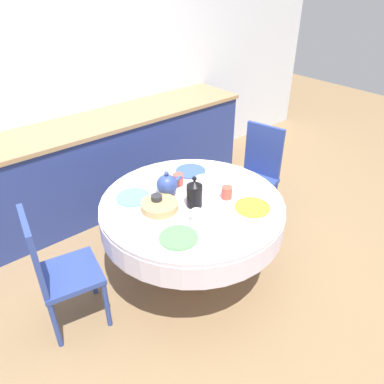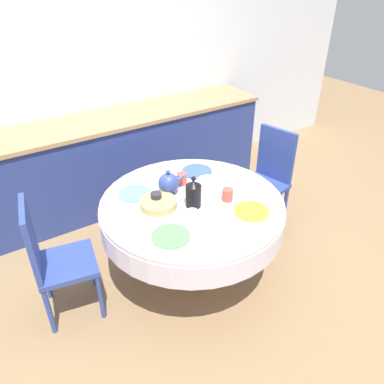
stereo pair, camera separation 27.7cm
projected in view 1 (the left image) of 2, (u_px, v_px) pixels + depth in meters
name	position (u px, v px, depth m)	size (l,w,h in m)	color
ground_plane	(192.00, 272.00, 3.20)	(12.00, 12.00, 0.00)	#8E704C
wall_back	(77.00, 77.00, 3.65)	(7.00, 0.05, 2.60)	silver
kitchen_counter	(104.00, 164.00, 3.87)	(3.24, 0.64, 0.95)	navy
dining_table	(192.00, 214.00, 2.88)	(1.40, 1.40, 0.73)	olive
chair_left	(257.00, 171.00, 3.63)	(0.48, 0.48, 0.97)	#2D428E
chair_right	(55.00, 268.00, 2.49)	(0.47, 0.47, 0.97)	#2D428E
plate_near_left	(179.00, 238.00, 2.43)	(0.26, 0.26, 0.01)	#5BA85B
cup_near_left	(197.00, 216.00, 2.56)	(0.08, 0.08, 0.09)	white
plate_near_right	(252.00, 207.00, 2.73)	(0.26, 0.26, 0.01)	yellow
cup_near_right	(227.00, 193.00, 2.83)	(0.08, 0.08, 0.09)	#CC4C3D
plate_far_left	(133.00, 197.00, 2.85)	(0.26, 0.26, 0.01)	#60BCB7
cup_far_left	(157.00, 201.00, 2.73)	(0.08, 0.08, 0.09)	#28282D
plate_far_right	(191.00, 171.00, 3.19)	(0.26, 0.26, 0.01)	#3856AD
cup_far_right	(178.00, 179.00, 2.99)	(0.08, 0.08, 0.09)	#CC4C3D
coffee_carafe	(194.00, 193.00, 2.71)	(0.12, 0.12, 0.25)	black
teapot	(167.00, 185.00, 2.84)	(0.22, 0.16, 0.21)	#33478E
bread_basket	(160.00, 206.00, 2.71)	(0.27, 0.27, 0.06)	tan
fruit_bowl	(206.00, 183.00, 2.97)	(0.19, 0.19, 0.06)	silver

